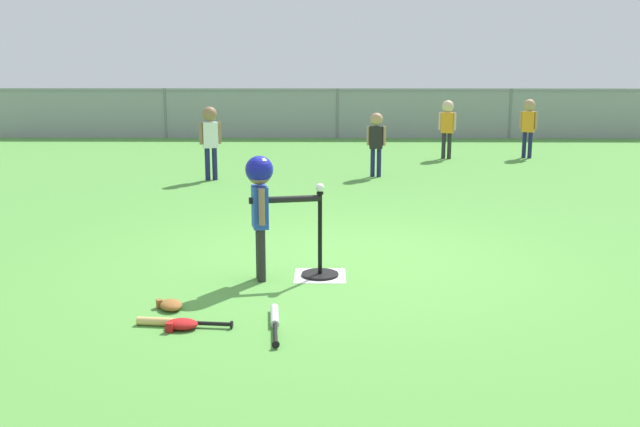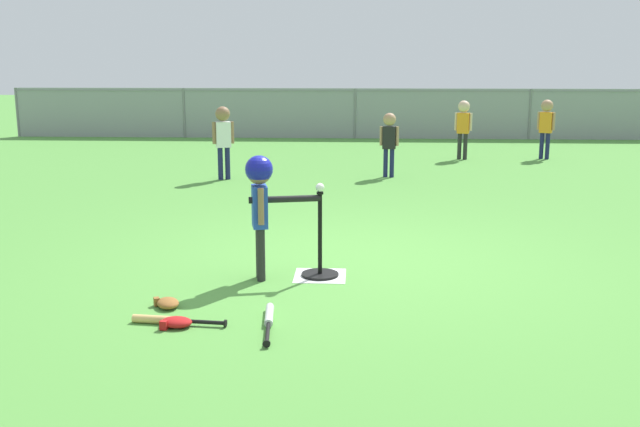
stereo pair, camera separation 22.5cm
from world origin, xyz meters
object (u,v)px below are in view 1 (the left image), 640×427
(fielder_deep_center, at_px, (447,121))
(spare_bat_wood, at_px, (171,322))
(batter_child, at_px, (261,192))
(spare_bat_silver, at_px, (275,319))
(fielder_deep_right, at_px, (529,120))
(glove_by_plate, at_px, (182,324))
(batting_tee, at_px, (320,262))
(fielder_near_left, at_px, (376,136))
(glove_near_bats, at_px, (170,305))
(baseball_on_tee, at_px, (320,188))
(fielder_deep_left, at_px, (210,133))

(fielder_deep_center, relative_size, spare_bat_wood, 1.58)
(batter_child, distance_m, spare_bat_silver, 1.28)
(fielder_deep_right, height_order, glove_by_plate, fielder_deep_right)
(batter_child, bearing_deg, spare_bat_silver, -80.04)
(fielder_deep_right, distance_m, spare_bat_silver, 9.68)
(batting_tee, distance_m, fielder_near_left, 5.44)
(batting_tee, bearing_deg, fielder_deep_center, 73.27)
(batting_tee, bearing_deg, glove_by_plate, -126.66)
(fielder_deep_right, bearing_deg, spare_bat_wood, -118.56)
(fielder_near_left, xyz_separation_m, glove_near_bats, (-1.91, -6.22, -0.61))
(batting_tee, xyz_separation_m, baseball_on_tee, (0.00, 0.00, 0.65))
(glove_by_plate, xyz_separation_m, glove_near_bats, (-0.16, 0.40, 0.00))
(fielder_deep_right, distance_m, glove_by_plate, 10.07)
(batting_tee, xyz_separation_m, spare_bat_wood, (-1.03, -1.21, -0.09))
(glove_near_bats, bearing_deg, baseball_on_tee, 38.02)
(batting_tee, relative_size, glove_by_plate, 3.09)
(baseball_on_tee, xyz_separation_m, batter_child, (-0.49, -0.11, -0.02))
(batter_child, height_order, glove_by_plate, batter_child)
(spare_bat_silver, xyz_separation_m, spare_bat_wood, (-0.72, -0.06, 0.00))
(baseball_on_tee, xyz_separation_m, fielder_deep_center, (2.25, 7.48, -0.08))
(fielder_deep_left, bearing_deg, baseball_on_tee, -70.92)
(batting_tee, bearing_deg, spare_bat_silver, -104.90)
(batter_child, height_order, glove_near_bats, batter_child)
(fielder_deep_right, relative_size, spare_bat_wood, 1.60)
(baseball_on_tee, xyz_separation_m, glove_near_bats, (-1.10, -0.86, -0.74))
(fielder_deep_right, bearing_deg, batter_child, -118.89)
(fielder_near_left, relative_size, fielder_deep_left, 0.90)
(fielder_near_left, xyz_separation_m, fielder_deep_left, (-2.54, -0.35, 0.07))
(batting_tee, relative_size, glove_near_bats, 2.75)
(batter_child, bearing_deg, fielder_deep_right, 61.11)
(baseball_on_tee, bearing_deg, batter_child, -167.48)
(baseball_on_tee, bearing_deg, fielder_deep_left, 109.08)
(batter_child, height_order, spare_bat_wood, batter_child)
(baseball_on_tee, bearing_deg, fielder_near_left, 81.43)
(batting_tee, bearing_deg, fielder_near_left, 81.43)
(batter_child, distance_m, fielder_deep_center, 8.07)
(fielder_deep_right, height_order, spare_bat_silver, fielder_deep_right)
(batter_child, xyz_separation_m, fielder_deep_right, (4.26, 7.72, -0.05))
(fielder_near_left, relative_size, glove_near_bats, 3.75)
(glove_by_plate, bearing_deg, fielder_deep_right, 62.02)
(fielder_deep_center, bearing_deg, batter_child, -109.82)
(batter_child, xyz_separation_m, glove_by_plate, (-0.45, -1.16, -0.72))
(fielder_deep_center, distance_m, fielder_near_left, 2.56)
(fielder_deep_center, relative_size, glove_by_plate, 4.53)
(fielder_near_left, relative_size, glove_by_plate, 4.22)
(batting_tee, bearing_deg, baseball_on_tee, 90.00)
(baseball_on_tee, relative_size, fielder_deep_center, 0.07)
(fielder_deep_left, bearing_deg, glove_near_bats, -83.90)
(fielder_deep_left, bearing_deg, fielder_near_left, 7.89)
(batter_child, relative_size, glove_by_plate, 4.44)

